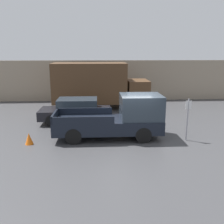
{
  "coord_description": "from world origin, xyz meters",
  "views": [
    {
      "loc": [
        -1.65,
        -12.11,
        4.41
      ],
      "look_at": [
        -0.87,
        1.28,
        1.12
      ],
      "focal_mm": 40.0,
      "sensor_mm": 36.0,
      "label": 1
    }
  ],
  "objects_px": {
    "newspaper_box": "(71,96)",
    "car": "(76,110)",
    "pickup_truck": "(119,118)",
    "parking_sign": "(188,117)",
    "traffic_cone": "(29,139)",
    "delivery_truck": "(96,84)"
  },
  "relations": [
    {
      "from": "pickup_truck",
      "to": "traffic_cone",
      "type": "relative_size",
      "value": 9.9
    },
    {
      "from": "pickup_truck",
      "to": "parking_sign",
      "type": "distance_m",
      "value": 3.42
    },
    {
      "from": "pickup_truck",
      "to": "car",
      "type": "height_order",
      "value": "pickup_truck"
    },
    {
      "from": "pickup_truck",
      "to": "delivery_truck",
      "type": "relative_size",
      "value": 0.74
    },
    {
      "from": "delivery_truck",
      "to": "pickup_truck",
      "type": "bearing_deg",
      "value": -80.52
    },
    {
      "from": "parking_sign",
      "to": "traffic_cone",
      "type": "xyz_separation_m",
      "value": [
        -7.8,
        -0.09,
        -0.93
      ]
    },
    {
      "from": "car",
      "to": "newspaper_box",
      "type": "relative_size",
      "value": 4.37
    },
    {
      "from": "pickup_truck",
      "to": "car",
      "type": "xyz_separation_m",
      "value": [
        -2.45,
        2.97,
        -0.25
      ]
    },
    {
      "from": "car",
      "to": "delivery_truck",
      "type": "height_order",
      "value": "delivery_truck"
    },
    {
      "from": "parking_sign",
      "to": "traffic_cone",
      "type": "height_order",
      "value": "parking_sign"
    },
    {
      "from": "parking_sign",
      "to": "traffic_cone",
      "type": "bearing_deg",
      "value": -179.34
    },
    {
      "from": "car",
      "to": "delivery_truck",
      "type": "distance_m",
      "value": 4.42
    },
    {
      "from": "traffic_cone",
      "to": "pickup_truck",
      "type": "bearing_deg",
      "value": 9.68
    },
    {
      "from": "delivery_truck",
      "to": "parking_sign",
      "type": "relative_size",
      "value": 3.45
    },
    {
      "from": "newspaper_box",
      "to": "car",
      "type": "bearing_deg",
      "value": -81.36
    },
    {
      "from": "parking_sign",
      "to": "pickup_truck",
      "type": "bearing_deg",
      "value": 168.68
    },
    {
      "from": "newspaper_box",
      "to": "traffic_cone",
      "type": "bearing_deg",
      "value": -95.12
    },
    {
      "from": "delivery_truck",
      "to": "newspaper_box",
      "type": "relative_size",
      "value": 7.27
    },
    {
      "from": "pickup_truck",
      "to": "newspaper_box",
      "type": "relative_size",
      "value": 5.42
    },
    {
      "from": "parking_sign",
      "to": "newspaper_box",
      "type": "relative_size",
      "value": 2.11
    },
    {
      "from": "newspaper_box",
      "to": "delivery_truck",
      "type": "bearing_deg",
      "value": -50.24
    },
    {
      "from": "newspaper_box",
      "to": "traffic_cone",
      "type": "distance_m",
      "value": 10.66
    }
  ]
}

